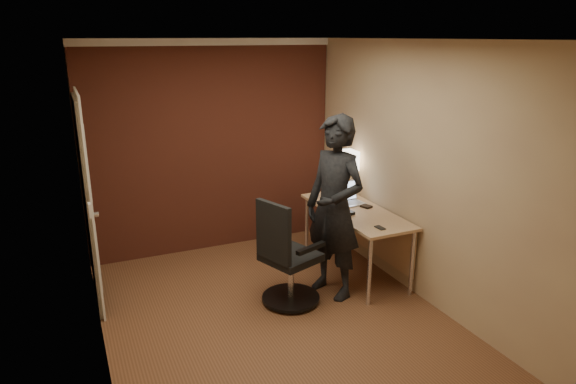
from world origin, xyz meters
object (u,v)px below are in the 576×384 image
(laptop, at_px, (346,197))
(phone, at_px, (380,228))
(mouse, at_px, (350,212))
(wallet, at_px, (366,206))
(desk_lamp, at_px, (346,161))
(office_chair, at_px, (286,260))
(person, at_px, (335,208))
(desk, at_px, (361,220))

(laptop, distance_m, phone, 0.83)
(mouse, relative_size, wallet, 0.91)
(desk_lamp, height_order, laptop, desk_lamp)
(wallet, distance_m, office_chair, 1.22)
(desk_lamp, height_order, wallet, desk_lamp)
(desk_lamp, distance_m, person, 1.04)
(person, bearing_deg, desk_lamp, 123.89)
(desk, bearing_deg, phone, -104.57)
(desk_lamp, height_order, phone, desk_lamp)
(laptop, bearing_deg, desk, -78.62)
(mouse, xyz_separation_m, phone, (0.05, -0.48, -0.01))
(laptop, xyz_separation_m, wallet, (0.12, -0.22, -0.05))
(desk, bearing_deg, desk_lamp, 80.83)
(desk_lamp, relative_size, wallet, 4.86)
(mouse, height_order, office_chair, office_chair)
(desk, bearing_deg, person, -147.82)
(phone, bearing_deg, wallet, 66.08)
(laptop, distance_m, mouse, 0.37)
(mouse, bearing_deg, wallet, 13.60)
(desk, distance_m, laptop, 0.32)
(wallet, bearing_deg, desk_lamp, 88.86)
(wallet, bearing_deg, phone, -110.20)
(office_chair, distance_m, person, 0.70)
(desk, xyz_separation_m, phone, (-0.15, -0.57, 0.13))
(laptop, relative_size, mouse, 3.41)
(office_chair, bearing_deg, wallet, 18.37)
(desk_lamp, distance_m, office_chair, 1.57)
(laptop, height_order, phone, laptop)
(phone, relative_size, wallet, 1.05)
(office_chair, bearing_deg, desk_lamp, 36.59)
(phone, bearing_deg, person, 143.29)
(desk_lamp, xyz_separation_m, laptop, (-0.13, -0.24, -0.35))
(office_chair, bearing_deg, laptop, 30.71)
(wallet, xyz_separation_m, person, (-0.59, -0.35, 0.17))
(desk_lamp, height_order, person, person)
(desk, bearing_deg, office_chair, -161.57)
(desk_lamp, bearing_deg, wallet, -91.14)
(laptop, bearing_deg, mouse, -114.34)
(phone, xyz_separation_m, wallet, (0.22, 0.59, 0.01))
(mouse, distance_m, office_chair, 0.94)
(mouse, xyz_separation_m, person, (-0.32, -0.24, 0.17))
(desk, height_order, wallet, wallet)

